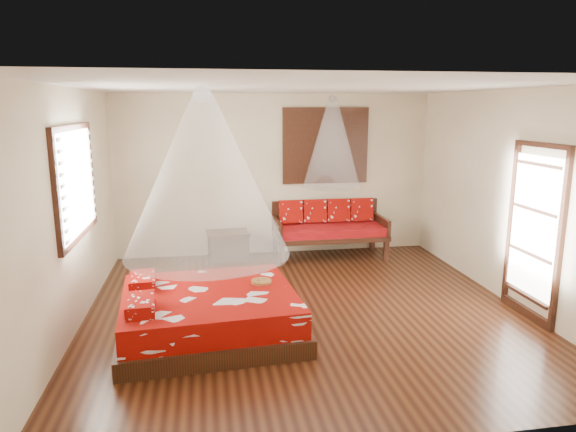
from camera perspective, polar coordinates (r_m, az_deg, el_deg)
The scene contains 10 objects.
room at distance 6.33m, azimuth 1.95°, elevation 1.39°, with size 5.54×5.54×2.84m.
bed at distance 6.06m, azimuth -8.83°, elevation -10.59°, with size 2.17×1.99×0.63m.
daybed at distance 8.98m, azimuth 4.54°, elevation -1.17°, with size 1.92×0.85×0.97m.
storage_chest at distance 8.87m, azimuth -6.66°, elevation -3.24°, with size 0.74×0.57×0.48m.
shutter_panel at distance 9.09m, azimuth 4.19°, elevation 7.79°, with size 1.52×0.06×1.32m.
window_left at distance 6.53m, azimuth -22.46°, elevation 3.49°, with size 0.10×1.74×1.34m.
glazed_door at distance 6.92m, azimuth 25.63°, elevation -1.68°, with size 0.08×1.02×2.16m.
wine_tray at distance 6.20m, azimuth -2.98°, elevation -6.95°, with size 0.24×0.24×0.20m.
mosquito_net_main at distance 5.65m, azimuth -9.18°, elevation 4.58°, with size 1.83×1.83×1.80m, color white.
mosquito_net_daybed at distance 8.63m, azimuth 4.93°, elevation 8.22°, with size 0.96×0.96×1.50m, color white.
Camera 1 is at (-1.21, -6.10, 2.57)m, focal length 32.00 mm.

